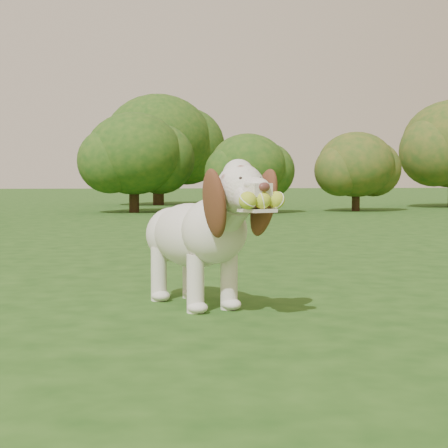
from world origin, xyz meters
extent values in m
plane|color=#1B4313|center=(0.00, 0.00, 0.00)|extent=(80.00, 80.00, 0.00)
ellipsoid|color=silver|center=(-0.41, -0.16, 0.33)|extent=(0.49, 0.65, 0.31)
ellipsoid|color=silver|center=(-0.33, -0.37, 0.37)|extent=(0.39, 0.39, 0.30)
ellipsoid|color=silver|center=(-0.48, 0.03, 0.33)|extent=(0.35, 0.35, 0.27)
cylinder|color=silver|center=(-0.29, -0.47, 0.45)|extent=(0.23, 0.28, 0.23)
sphere|color=silver|center=(-0.25, -0.58, 0.56)|extent=(0.27, 0.27, 0.21)
sphere|color=silver|center=(-0.26, -0.56, 0.62)|extent=(0.18, 0.18, 0.14)
cube|color=silver|center=(-0.21, -0.69, 0.56)|extent=(0.13, 0.15, 0.06)
ellipsoid|color=#592D28|center=(-0.18, -0.75, 0.57)|extent=(0.06, 0.05, 0.04)
cube|color=silver|center=(-0.20, -0.70, 0.48)|extent=(0.15, 0.16, 0.01)
ellipsoid|color=brown|center=(-0.37, -0.62, 0.50)|extent=(0.15, 0.23, 0.32)
ellipsoid|color=brown|center=(-0.14, -0.53, 0.50)|extent=(0.18, 0.19, 0.32)
cylinder|color=silver|center=(-0.53, 0.14, 0.36)|extent=(0.10, 0.16, 0.12)
cylinder|color=silver|center=(-0.42, -0.38, 0.13)|extent=(0.10, 0.10, 0.26)
cylinder|color=silver|center=(-0.26, -0.32, 0.13)|extent=(0.10, 0.10, 0.26)
cylinder|color=silver|center=(-0.56, -0.02, 0.13)|extent=(0.10, 0.10, 0.26)
cylinder|color=silver|center=(-0.40, 0.04, 0.13)|extent=(0.10, 0.10, 0.26)
sphere|color=#D4D33B|center=(-0.25, -0.76, 0.52)|extent=(0.09, 0.09, 0.07)
sphere|color=#D4D33B|center=(-0.19, -0.74, 0.52)|extent=(0.09, 0.09, 0.07)
sphere|color=#D4D33B|center=(-0.13, -0.71, 0.52)|extent=(0.09, 0.09, 0.07)
cylinder|color=#382314|center=(1.58, 8.90, 0.22)|extent=(0.14, 0.14, 0.44)
ellipsoid|color=#1C4716|center=(1.58, 8.90, 0.81)|extent=(1.32, 1.32, 1.12)
cylinder|color=#382314|center=(0.34, 13.09, 0.40)|extent=(0.25, 0.25, 0.80)
ellipsoid|color=#1C4716|center=(0.34, 13.09, 1.46)|extent=(2.39, 2.39, 2.03)
cylinder|color=#382314|center=(3.69, 9.41, 0.23)|extent=(0.14, 0.14, 0.47)
ellipsoid|color=#1C4716|center=(3.69, 9.41, 0.85)|extent=(1.40, 1.40, 1.19)
cylinder|color=#382314|center=(-0.33, 9.52, 0.28)|extent=(0.18, 0.18, 0.57)
ellipsoid|color=#1C4716|center=(-0.33, 9.52, 1.04)|extent=(1.70, 1.70, 1.44)
camera|label=1|loc=(-0.81, -3.71, 0.61)|focal=60.00mm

